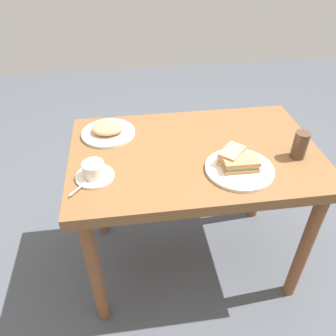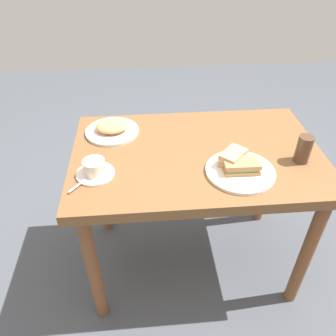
{
  "view_description": "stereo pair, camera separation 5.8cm",
  "coord_description": "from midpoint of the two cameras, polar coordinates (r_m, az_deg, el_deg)",
  "views": [
    {
      "loc": [
        0.3,
        1.22,
        1.65
      ],
      "look_at": [
        0.15,
        0.15,
        0.81
      ],
      "focal_mm": 35.91,
      "sensor_mm": 36.0,
      "label": 1
    },
    {
      "loc": [
        0.24,
        1.23,
        1.65
      ],
      "look_at": [
        0.15,
        0.15,
        0.81
      ],
      "focal_mm": 35.91,
      "sensor_mm": 36.0,
      "label": 2
    }
  ],
  "objects": [
    {
      "name": "side_food_pile",
      "position": [
        1.65,
        -8.56,
        7.01
      ],
      "size": [
        0.15,
        0.13,
        0.04
      ],
      "primitive_type": "ellipsoid",
      "color": "tan",
      "rests_on": "side_plate"
    },
    {
      "name": "side_plate",
      "position": [
        1.67,
        -8.46,
        6.16
      ],
      "size": [
        0.26,
        0.26,
        0.01
      ],
      "primitive_type": "cylinder",
      "color": "silver",
      "rests_on": "dining_table"
    },
    {
      "name": "sandwich_back",
      "position": [
        1.44,
        12.08,
        1.71
      ],
      "size": [
        0.14,
        0.14,
        0.06
      ],
      "color": "tan",
      "rests_on": "sandwich_plate"
    },
    {
      "name": "coffee_saucer",
      "position": [
        1.41,
        -11.08,
        -0.98
      ],
      "size": [
        0.16,
        0.16,
        0.01
      ],
      "primitive_type": "cylinder",
      "color": "silver",
      "rests_on": "dining_table"
    },
    {
      "name": "coffee_cup",
      "position": [
        1.39,
        -11.26,
        0.27
      ],
      "size": [
        0.09,
        0.12,
        0.06
      ],
      "color": "silver",
      "rests_on": "coffee_saucer"
    },
    {
      "name": "spoon",
      "position": [
        1.37,
        -13.37,
        -2.48
      ],
      "size": [
        0.07,
        0.08,
        0.01
      ],
      "color": "silver",
      "rests_on": "coffee_saucer"
    },
    {
      "name": "dining_table",
      "position": [
        1.59,
        5.81,
        -0.28
      ],
      "size": [
        1.13,
        0.73,
        0.78
      ],
      "color": "brown",
      "rests_on": "ground_plane"
    },
    {
      "name": "drinking_glass",
      "position": [
        1.55,
        23.05,
        2.95
      ],
      "size": [
        0.06,
        0.06,
        0.12
      ],
      "primitive_type": "cylinder",
      "color": "#4E3626",
      "rests_on": "dining_table"
    },
    {
      "name": "ground_plane",
      "position": [
        2.08,
        4.61,
        -14.99
      ],
      "size": [
        6.0,
        6.0,
        0.0
      ],
      "primitive_type": "plane",
      "color": "#474B52"
    },
    {
      "name": "sandwich_plate",
      "position": [
        1.43,
        13.3,
        -0.59
      ],
      "size": [
        0.29,
        0.29,
        0.01
      ],
      "primitive_type": "cylinder",
      "color": "silver",
      "rests_on": "dining_table"
    },
    {
      "name": "sandwich_front",
      "position": [
        1.41,
        13.51,
        0.32
      ],
      "size": [
        0.15,
        0.08,
        0.05
      ],
      "color": "#B57F4D",
      "rests_on": "sandwich_plate"
    }
  ]
}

